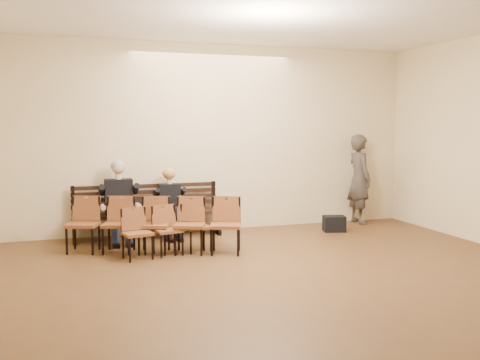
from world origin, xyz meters
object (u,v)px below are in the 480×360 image
Objects in this scene: laptop at (119,210)px; chair_row_front at (154,225)px; bench at (148,225)px; seated_woman at (171,207)px; chair_row_back at (168,230)px; water_bottle at (181,208)px; bag at (334,224)px; seated_man at (119,201)px; passerby at (359,172)px.

laptop is 0.98m from chair_row_front.
seated_woman is (0.39, -0.12, 0.33)m from bench.
seated_woman is 1.29m from chair_row_back.
water_bottle is 0.53× the size of bag.
seated_man reaches higher than water_bottle.
water_bottle is (0.52, -0.37, 0.33)m from bench.
chair_row_back is at bearing -102.47° from seated_woman.
bench is 3.45m from bag.
water_bottle is at bearing -62.18° from seated_woman.
water_bottle is at bearing -13.61° from seated_man.
laptop is 1.05m from water_bottle.
bench is 0.71m from water_bottle.
chair_row_back reaches higher than water_bottle.
bench is 6.48× the size of bag.
bench is at bearing 106.34° from chair_row_front.
bench is 4.38m from passerby.
passerby is 1.51× the size of chair_row_back.
seated_man is 1.06m from water_bottle.
passerby is (4.80, 0.22, 0.34)m from seated_man.
passerby is 4.49m from chair_row_back.
bag is at bearing -7.82° from seated_woman.
water_bottle is 1.09m from chair_row_back.
seated_man is (-0.50, -0.12, 0.47)m from bench.
seated_man is at bearing 103.70° from chair_row_back.
seated_man reaches higher than bench.
seated_woman is at bearing 93.46° from passerby.
water_bottle is at bearing 73.66° from chair_row_front.
seated_woman is 0.53× the size of passerby.
bag is 3.55m from chair_row_front.
passerby is at bearing 7.03° from water_bottle.
seated_woman is at bearing 65.13° from chair_row_back.
bench is 0.52m from seated_woman.
seated_woman is 0.80× the size of chair_row_back.
seated_woman reaches higher than laptop.
seated_man is 0.52× the size of chair_row_front.
chair_row_front is at bearing -65.62° from laptop.
water_bottle is 2.93m from bag.
seated_woman is (0.89, 0.00, -0.15)m from seated_man.
seated_woman is at bearing 172.18° from bag.
seated_man reaches higher than chair_row_front.
bench is 1.19m from chair_row_front.
laptop is at bearing 177.17° from water_bottle.
chair_row_front reaches higher than water_bottle.
water_bottle is (1.02, -0.25, -0.14)m from seated_man.
passerby reaches higher than seated_woman.
bag is (2.89, -0.17, -0.41)m from water_bottle.
chair_row_back is at bearing 109.56° from passerby.
passerby reaches higher than seated_man.
chair_row_front reaches higher than bag.
seated_woman is 3.08m from bag.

